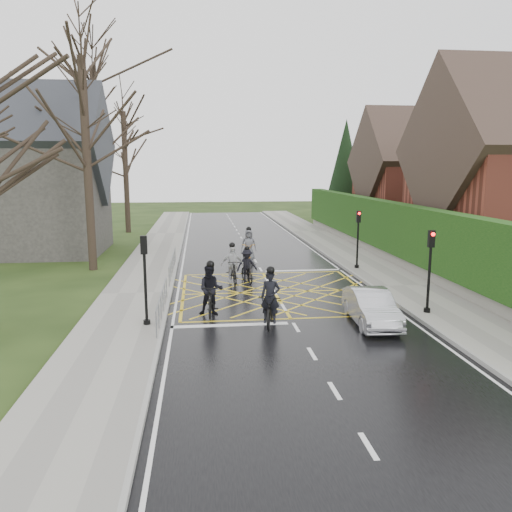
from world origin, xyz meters
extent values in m
plane|color=black|center=(0.00, 0.00, 0.00)|extent=(120.00, 120.00, 0.00)
cube|color=black|center=(0.00, 0.00, 0.01)|extent=(9.00, 80.00, 0.01)
cube|color=gray|center=(6.00, 0.00, 0.07)|extent=(3.00, 80.00, 0.15)
cube|color=gray|center=(-6.00, 0.00, 0.07)|extent=(3.00, 80.00, 0.15)
cube|color=slate|center=(7.75, 6.00, 0.35)|extent=(0.50, 38.00, 0.70)
cube|color=#10340E|center=(7.75, 6.00, 2.10)|extent=(0.90, 38.00, 2.80)
cube|color=brown|center=(14.75, 18.00, 3.00)|extent=(9.00, 8.00, 6.00)
cube|color=#352820|center=(14.75, 18.00, 5.90)|extent=(9.80, 8.80, 8.80)
cube|color=brown|center=(17.45, 18.00, 8.50)|extent=(0.70, 0.70, 1.60)
cylinder|color=black|center=(10.75, 26.00, 0.60)|extent=(0.50, 0.50, 1.20)
cone|color=black|center=(10.75, 26.00, 5.00)|extent=(4.60, 4.60, 10.00)
cube|color=#2D2B28|center=(-13.50, 12.00, 3.50)|extent=(8.00, 7.00, 7.00)
cube|color=#26282D|center=(-13.50, 12.00, 6.90)|extent=(8.80, 7.80, 7.80)
cylinder|color=black|center=(-9.00, 6.00, 5.50)|extent=(0.44, 0.44, 11.00)
cylinder|color=black|center=(-10.00, 14.00, 6.00)|extent=(0.44, 0.44, 12.00)
cylinder|color=black|center=(-9.30, 22.00, 5.00)|extent=(0.44, 0.44, 10.00)
cylinder|color=slate|center=(-4.65, -3.50, 1.00)|extent=(0.05, 5.00, 0.05)
cylinder|color=slate|center=(-4.65, -3.50, 0.55)|extent=(0.04, 5.00, 0.04)
cylinder|color=slate|center=(-4.65, -6.00, 0.50)|extent=(0.04, 0.04, 1.00)
cylinder|color=slate|center=(-4.65, -1.00, 0.50)|extent=(0.04, 0.04, 1.00)
cylinder|color=slate|center=(-4.65, 4.00, 1.00)|extent=(0.05, 6.00, 0.05)
cylinder|color=slate|center=(-4.65, 4.00, 0.55)|extent=(0.04, 6.00, 0.04)
cylinder|color=slate|center=(-4.65, 1.00, 0.50)|extent=(0.04, 0.04, 1.00)
cylinder|color=slate|center=(-4.65, 7.00, 0.50)|extent=(0.04, 0.04, 1.00)
cylinder|color=black|center=(5.10, 4.20, 1.50)|extent=(0.10, 0.10, 3.00)
cylinder|color=black|center=(5.10, 4.20, 0.15)|extent=(0.24, 0.24, 0.30)
cube|color=black|center=(5.10, 4.20, 2.90)|extent=(0.22, 0.16, 0.62)
sphere|color=#FF0C0C|center=(5.10, 4.08, 3.08)|extent=(0.14, 0.14, 0.14)
cylinder|color=black|center=(5.10, -4.20, 1.50)|extent=(0.10, 0.10, 3.00)
cylinder|color=black|center=(5.10, -4.20, 0.15)|extent=(0.24, 0.24, 0.30)
cube|color=black|center=(5.10, -4.20, 2.90)|extent=(0.22, 0.16, 0.62)
sphere|color=#FF0C0C|center=(5.10, -4.32, 3.08)|extent=(0.14, 0.14, 0.14)
cylinder|color=black|center=(-5.10, -4.50, 1.50)|extent=(0.10, 0.10, 3.00)
cylinder|color=black|center=(-5.10, -4.50, 0.15)|extent=(0.24, 0.24, 0.30)
cube|color=black|center=(-5.10, -4.50, 2.90)|extent=(0.22, 0.16, 0.62)
sphere|color=#FF0C0C|center=(-5.10, -4.38, 3.08)|extent=(0.14, 0.14, 0.14)
imported|color=black|center=(-0.81, -4.47, 0.56)|extent=(1.19, 2.23, 1.11)
imported|color=black|center=(-0.81, -4.37, 0.94)|extent=(0.77, 0.59, 1.89)
sphere|color=black|center=(-0.81, -4.37, 1.91)|extent=(0.30, 0.30, 0.30)
imported|color=black|center=(-2.87, -3.21, 0.62)|extent=(0.77, 2.11, 1.24)
imported|color=black|center=(-2.87, -3.11, 0.95)|extent=(0.99, 0.80, 1.90)
sphere|color=black|center=(-2.87, -3.11, 1.92)|extent=(0.30, 0.30, 0.30)
imported|color=black|center=(-1.01, 2.17, 0.47)|extent=(0.94, 1.87, 0.94)
imported|color=black|center=(-1.01, 2.27, 0.80)|extent=(1.12, 0.77, 1.60)
sphere|color=black|center=(-1.01, 2.27, 1.62)|extent=(0.25, 0.25, 0.25)
imported|color=black|center=(-1.73, 1.91, 0.59)|extent=(0.78, 2.02, 1.18)
imported|color=#B2B3B7|center=(-1.73, 2.01, 0.90)|extent=(1.10, 0.56, 1.81)
sphere|color=black|center=(-1.73, 2.01, 1.83)|extent=(0.28, 0.28, 0.28)
imported|color=#B46F16|center=(-0.40, 7.38, 0.56)|extent=(1.00, 2.20, 1.11)
imported|color=#53545A|center=(-0.40, 7.48, 0.95)|extent=(0.99, 0.71, 1.89)
sphere|color=black|center=(-0.40, 7.48, 1.91)|extent=(0.30, 0.30, 0.30)
imported|color=#B0B1B8|center=(2.71, -4.88, 0.61)|extent=(1.49, 3.76, 1.22)
camera|label=1|loc=(-3.23, -21.24, 5.44)|focal=35.00mm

